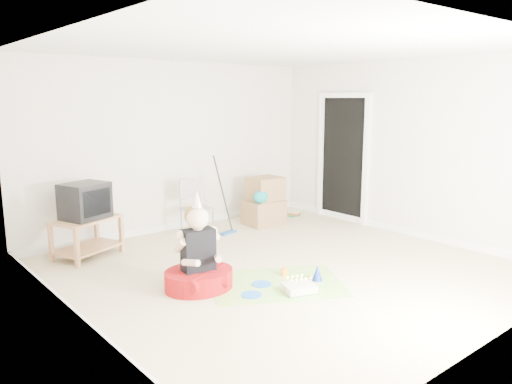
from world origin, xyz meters
TOP-DOWN VIEW (x-y plane):
  - ground at (0.00, 0.00)m, footprint 5.00×5.00m
  - doorway_recess at (2.48, 1.20)m, footprint 0.02×0.90m
  - tv_stand at (-1.66, 1.96)m, footprint 0.96×0.79m
  - crt_tv at (-1.66, 1.96)m, footprint 0.66×0.60m
  - folding_chair at (-0.01, 1.89)m, footprint 0.40×0.38m
  - cardboard_boxes at (1.23, 1.78)m, footprint 0.63×0.49m
  - floor_mop at (0.42, 1.70)m, footprint 0.31×0.39m
  - book_pile at (2.00, 1.95)m, footprint 0.26×0.30m
  - seated_woman at (-1.16, 0.10)m, footprint 0.87×0.87m
  - party_mat at (-0.42, -0.35)m, footprint 1.77×1.62m
  - birthday_cake at (-0.40, -0.68)m, footprint 0.39×0.35m
  - blue_plate_near at (-0.57, -0.27)m, footprint 0.27×0.27m
  - blue_plate_far at (-0.85, -0.43)m, footprint 0.26×0.26m
  - orange_cup_near at (-0.18, -0.20)m, footprint 0.10×0.10m
  - orange_cup_far at (-0.52, -0.62)m, footprint 0.09×0.09m
  - blue_party_hat at (-0.00, -0.57)m, footprint 0.17×0.17m

SIDE VIEW (x-z plane):
  - ground at x=0.00m, z-range 0.00..0.00m
  - party_mat at x=-0.42m, z-range 0.00..0.01m
  - blue_plate_far at x=-0.85m, z-range 0.01..0.02m
  - blue_plate_near at x=-0.57m, z-range 0.01..0.02m
  - orange_cup_far at x=-0.52m, z-range 0.01..0.08m
  - book_pile at x=2.00m, z-range 0.00..0.09m
  - birthday_cake at x=-0.40m, z-range -0.03..0.12m
  - orange_cup_near at x=-0.18m, z-range 0.01..0.10m
  - blue_party_hat at x=0.00m, z-range 0.01..0.18m
  - seated_woman at x=-1.16m, z-range -0.31..0.78m
  - floor_mop at x=0.42m, z-range -0.33..0.85m
  - tv_stand at x=-1.66m, z-range 0.04..0.56m
  - cardboard_boxes at x=1.23m, z-range -0.02..0.76m
  - folding_chair at x=-0.01m, z-range -0.01..0.85m
  - crt_tv at x=-1.66m, z-range 0.52..0.98m
  - doorway_recess at x=2.48m, z-range 0.00..2.05m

